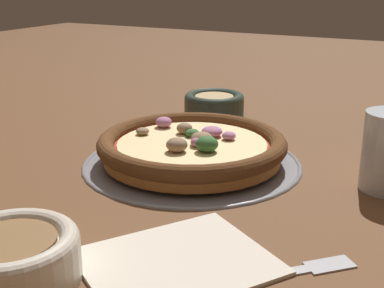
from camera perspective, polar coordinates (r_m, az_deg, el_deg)
name	(u,v)px	position (r m, az deg, el deg)	size (l,w,h in m)	color
ground_plane	(192,164)	(0.75, 0.00, -2.16)	(3.00, 3.00, 0.00)	brown
pizza_tray	(192,162)	(0.75, 0.00, -1.92)	(0.31, 0.31, 0.01)	gray
pizza	(192,146)	(0.74, 0.00, -0.25)	(0.26, 0.26, 0.04)	#A86B33
bowl_near	(214,104)	(0.98, 2.37, 4.25)	(0.11, 0.11, 0.05)	#334238
bowl_far	(15,257)	(0.49, -18.37, -11.38)	(0.12, 0.12, 0.05)	beige
napkin	(177,260)	(0.51, -1.62, -12.29)	(0.22, 0.21, 0.01)	beige
fork	(269,275)	(0.50, 8.22, -13.66)	(0.15, 0.15, 0.00)	#B7B7BC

